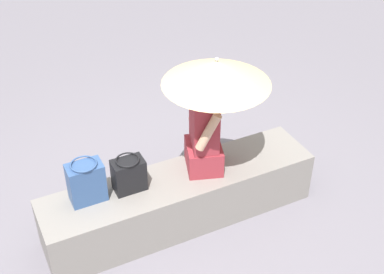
{
  "coord_description": "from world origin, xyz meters",
  "views": [
    {
      "loc": [
        -1.35,
        -2.95,
        3.15
      ],
      "look_at": [
        0.12,
        0.02,
        0.81
      ],
      "focal_mm": 48.59,
      "sensor_mm": 36.0,
      "label": 1
    }
  ],
  "objects_px": {
    "person_seated": "(204,128)",
    "tote_bag_canvas": "(129,175)",
    "handbag_black": "(86,182)",
    "parasol": "(217,72)"
  },
  "relations": [
    {
      "from": "person_seated",
      "to": "handbag_black",
      "type": "xyz_separation_m",
      "value": [
        -0.98,
        0.03,
        -0.22
      ]
    },
    {
      "from": "parasol",
      "to": "handbag_black",
      "type": "bearing_deg",
      "value": 175.99
    },
    {
      "from": "tote_bag_canvas",
      "to": "handbag_black",
      "type": "bearing_deg",
      "value": 175.6
    },
    {
      "from": "parasol",
      "to": "handbag_black",
      "type": "height_order",
      "value": "parasol"
    },
    {
      "from": "handbag_black",
      "to": "tote_bag_canvas",
      "type": "distance_m",
      "value": 0.33
    },
    {
      "from": "person_seated",
      "to": "tote_bag_canvas",
      "type": "bearing_deg",
      "value": 179.3
    },
    {
      "from": "handbag_black",
      "to": "person_seated",
      "type": "bearing_deg",
      "value": -1.94
    },
    {
      "from": "handbag_black",
      "to": "tote_bag_canvas",
      "type": "xyz_separation_m",
      "value": [
        0.33,
        -0.03,
        -0.03
      ]
    },
    {
      "from": "parasol",
      "to": "handbag_black",
      "type": "xyz_separation_m",
      "value": [
        -1.05,
        0.07,
        -0.71
      ]
    },
    {
      "from": "handbag_black",
      "to": "parasol",
      "type": "bearing_deg",
      "value": -4.01
    }
  ]
}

